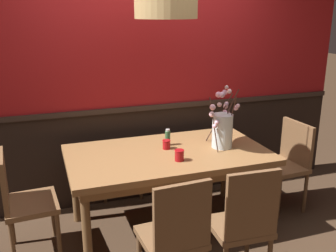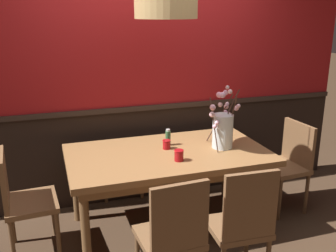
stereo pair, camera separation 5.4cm
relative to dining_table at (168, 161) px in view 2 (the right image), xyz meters
The scene contains 14 objects.
ground_plane 0.67m from the dining_table, ahead, with size 24.00×24.00×0.00m, color #422D1E.
back_wall 0.99m from the dining_table, 90.00° to the left, with size 4.44×0.14×2.65m.
dining_table is the anchor object (origin of this frame).
chair_far_side_right 0.95m from the dining_table, 74.25° to the left, with size 0.47×0.42×0.97m.
chair_head_west_end 1.25m from the dining_table, behind, with size 0.43×0.47×0.90m.
chair_near_side_right 0.96m from the dining_table, 74.49° to the right, with size 0.42×0.40×0.95m.
chair_near_side_left 0.95m from the dining_table, 106.08° to the right, with size 0.43×0.44×0.94m.
chair_far_side_left 0.95m from the dining_table, 106.02° to the left, with size 0.47×0.44×0.89m.
chair_head_east_end 1.29m from the dining_table, ahead, with size 0.41×0.48×0.89m.
vase_with_blossoms 0.57m from the dining_table, ahead, with size 0.32×0.37×0.53m.
candle_holder_nearer_center 0.26m from the dining_table, 84.62° to the right, with size 0.08×0.08×0.10m.
candle_holder_nearer_edge 0.15m from the dining_table, 81.23° to the left, with size 0.08×0.08×0.08m.
condiment_bottle 0.24m from the dining_table, 71.83° to the left, with size 0.05×0.05×0.15m.
pendant_lamp 1.34m from the dining_table, 163.47° to the right, with size 0.50×0.50×0.77m.
Camera 2 is at (-0.98, -3.01, 1.96)m, focal length 41.13 mm.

